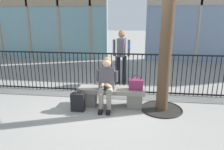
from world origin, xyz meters
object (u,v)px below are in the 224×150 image
object	(u,v)px
seated_person_with_phone	(106,82)
handbag_on_bench	(136,84)
bystander_at_railing	(121,53)
shopping_bag	(78,102)
stone_bench	(111,95)

from	to	relation	value
seated_person_with_phone	handbag_on_bench	size ratio (longest dim) A/B	3.39
bystander_at_railing	seated_person_with_phone	bearing A→B (deg)	-95.41
shopping_bag	stone_bench	bearing A→B (deg)	27.77
handbag_on_bench	shopping_bag	bearing A→B (deg)	-164.05
handbag_on_bench	shopping_bag	distance (m)	1.41
seated_person_with_phone	handbag_on_bench	bearing A→B (deg)	9.88
handbag_on_bench	bystander_at_railing	world-z (taller)	bystander_at_railing
handbag_on_bench	seated_person_with_phone	bearing A→B (deg)	-170.12
seated_person_with_phone	bystander_at_railing	bearing A→B (deg)	84.59
stone_bench	bystander_at_railing	xyz separation A→B (m)	(0.08, 1.83, 0.73)
stone_bench	shopping_bag	world-z (taller)	shopping_bag
seated_person_with_phone	shopping_bag	bearing A→B (deg)	-157.86
seated_person_with_phone	shopping_bag	world-z (taller)	seated_person_with_phone
handbag_on_bench	shopping_bag	world-z (taller)	handbag_on_bench
shopping_bag	handbag_on_bench	bearing A→B (deg)	15.95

